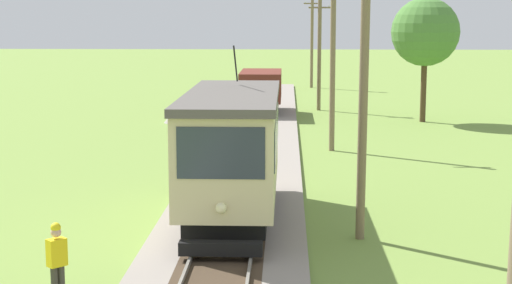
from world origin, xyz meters
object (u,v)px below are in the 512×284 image
red_tram (232,149)px  utility_pole_near_tram (364,89)px  utility_pole_mid (333,54)px  tree_right_near (425,32)px  utility_pole_far (319,51)px  utility_pole_distant (312,39)px  track_worker (57,260)px  gravel_pile (183,112)px  freight_car (261,89)px

red_tram → utility_pole_near_tram: (3.55, -1.64, 1.88)m
red_tram → utility_pole_mid: 13.56m
utility_pole_mid → tree_right_near: bearing=60.0°
red_tram → tree_right_near: tree_right_near is taller
utility_pole_mid → tree_right_near: utility_pole_mid is taller
utility_pole_far → utility_pole_distant: 15.66m
utility_pole_distant → utility_pole_near_tram: bearing=-90.0°
red_tram → utility_pole_near_tram: 4.34m
tree_right_near → track_worker: bearing=-112.8°
utility_pole_near_tram → gravel_pile: (-7.78, 23.50, -3.46)m
utility_pole_near_tram → utility_pole_mid: 14.57m
track_worker → tree_right_near: 32.19m
freight_car → utility_pole_distant: (3.55, 18.25, 2.41)m
tree_right_near → freight_car: bearing=163.9°
tree_right_near → utility_pole_near_tram: bearing=-103.0°
utility_pole_mid → utility_pole_far: 15.00m
utility_pole_near_tram → tree_right_near: bearing=77.0°
red_tram → utility_pole_mid: bearing=74.7°
utility_pole_near_tram → track_worker: size_ratio=4.45×
gravel_pile → track_worker: 28.67m
gravel_pile → tree_right_near: (13.41, 0.80, 4.38)m
red_tram → utility_pole_far: (3.55, 27.91, 1.53)m
utility_pole_mid → gravel_pile: (-7.78, 8.93, -3.66)m
utility_pole_distant → track_worker: (-6.73, -50.36, -2.99)m
utility_pole_far → utility_pole_distant: utility_pole_distant is taller
tree_right_near → utility_pole_distant: bearing=105.1°
tree_right_near → utility_pole_far: bearing=137.0°
freight_car → utility_pole_distant: 18.75m
utility_pole_near_tram → utility_pole_distant: 45.21m
track_worker → gravel_pile: bearing=-43.5°
freight_car → gravel_pile: bearing=-140.7°
utility_pole_distant → utility_pole_far: bearing=-90.0°
freight_car → utility_pole_near_tram: (3.55, -26.96, 2.51)m
utility_pole_near_tram → freight_car: bearing=97.5°
freight_car → utility_pole_distant: size_ratio=0.67×
red_tram → gravel_pile: (-4.23, 21.86, -1.58)m
gravel_pile → tree_right_near: size_ratio=0.31×
utility_pole_far → track_worker: (-6.73, -34.70, -2.74)m
utility_pole_distant → gravel_pile: 23.30m
gravel_pile → tree_right_near: bearing=3.4°
utility_pole_mid → track_worker: 21.09m
freight_car → utility_pole_near_tram: bearing=-82.5°
utility_pole_near_tram → track_worker: bearing=-142.6°
gravel_pile → red_tram: bearing=-79.0°
utility_pole_far → utility_pole_near_tram: bearing=-90.0°
freight_car → tree_right_near: bearing=-16.1°
utility_pole_mid → freight_car: bearing=106.0°
tree_right_near → gravel_pile: bearing=-176.6°
utility_pole_near_tram → utility_pole_distant: utility_pole_near_tram is taller
red_tram → utility_pole_distant: utility_pole_distant is taller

